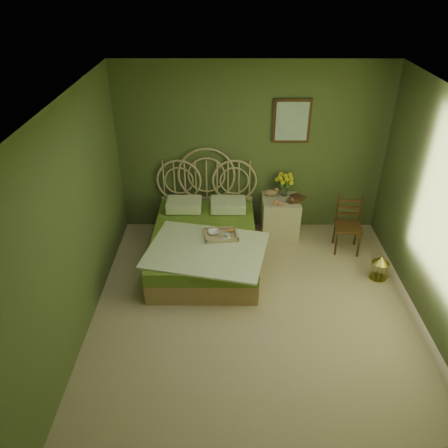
{
  "coord_description": "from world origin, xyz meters",
  "views": [
    {
      "loc": [
        -0.37,
        -3.88,
        3.73
      ],
      "look_at": [
        -0.4,
        1.0,
        0.77
      ],
      "focal_mm": 35.0,
      "sensor_mm": 36.0,
      "label": 1
    }
  ],
  "objects_px": {
    "bed": "(205,242)",
    "chair": "(348,220)",
    "birdcage": "(379,268)",
    "nightstand": "(280,213)"
  },
  "relations": [
    {
      "from": "chair",
      "to": "birdcage",
      "type": "distance_m",
      "value": 0.86
    },
    {
      "from": "nightstand",
      "to": "birdcage",
      "type": "xyz_separation_m",
      "value": [
        1.23,
        -1.14,
        -0.2
      ]
    },
    {
      "from": "chair",
      "to": "birdcage",
      "type": "height_order",
      "value": "chair"
    },
    {
      "from": "bed",
      "to": "chair",
      "type": "height_order",
      "value": "bed"
    },
    {
      "from": "bed",
      "to": "chair",
      "type": "xyz_separation_m",
      "value": [
        2.08,
        0.32,
        0.17
      ]
    },
    {
      "from": "bed",
      "to": "nightstand",
      "type": "xyz_separation_m",
      "value": [
        1.14,
        0.7,
        0.07
      ]
    },
    {
      "from": "bed",
      "to": "birdcage",
      "type": "xyz_separation_m",
      "value": [
        2.38,
        -0.44,
        -0.13
      ]
    },
    {
      "from": "nightstand",
      "to": "chair",
      "type": "relative_size",
      "value": 1.24
    },
    {
      "from": "bed",
      "to": "birdcage",
      "type": "bearing_deg",
      "value": -10.38
    },
    {
      "from": "bed",
      "to": "chair",
      "type": "bearing_deg",
      "value": 8.62
    }
  ]
}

